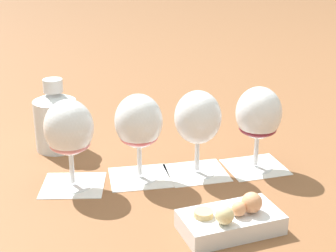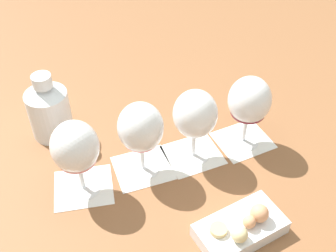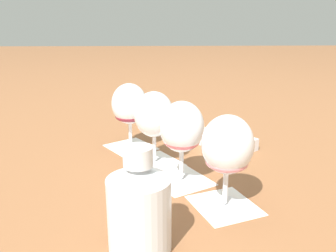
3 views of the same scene
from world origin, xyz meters
TOP-DOWN VIEW (x-y plane):
  - ground_plane at (0.00, 0.00)m, footprint 8.00×8.00m
  - tasting_card_0 at (-0.16, -0.10)m, footprint 0.15×0.14m
  - tasting_card_1 at (-0.05, -0.03)m, footprint 0.16×0.15m
  - tasting_card_2 at (0.05, 0.03)m, footprint 0.16×0.16m
  - tasting_card_3 at (0.16, 0.09)m, footprint 0.16×0.16m
  - wine_glass_0 at (-0.16, -0.10)m, footprint 0.09×0.09m
  - wine_glass_1 at (-0.05, -0.03)m, footprint 0.09×0.09m
  - wine_glass_2 at (0.05, 0.03)m, footprint 0.09×0.09m
  - wine_glass_3 at (0.16, 0.09)m, footprint 0.09×0.09m
  - ceramic_vase at (-0.28, 0.05)m, footprint 0.10×0.10m
  - snack_dish at (0.16, -0.16)m, footprint 0.18×0.17m

SIDE VIEW (x-z plane):
  - ground_plane at x=0.00m, z-range 0.00..0.00m
  - tasting_card_0 at x=-0.16m, z-range 0.00..0.00m
  - tasting_card_1 at x=-0.05m, z-range 0.00..0.00m
  - tasting_card_2 at x=0.05m, z-range 0.00..0.00m
  - tasting_card_3 at x=0.16m, z-range 0.00..0.00m
  - snack_dish at x=0.16m, z-range -0.01..0.05m
  - ceramic_vase at x=-0.28m, z-range -0.01..0.15m
  - wine_glass_2 at x=0.05m, z-range 0.03..0.20m
  - wine_glass_1 at x=-0.05m, z-range 0.03..0.20m
  - wine_glass_0 at x=-0.16m, z-range 0.03..0.20m
  - wine_glass_3 at x=0.16m, z-range 0.03..0.20m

